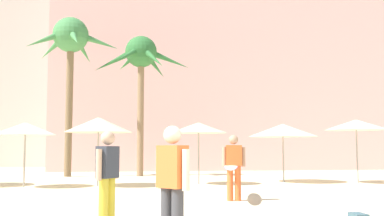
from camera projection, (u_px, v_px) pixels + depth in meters
The scene contains 12 objects.
hotel_pink at pixel (229, 44), 34.27m from camera, with size 24.10×10.81×18.08m, color beige.
hotel_tower_gray at pixel (65, 32), 39.41m from camera, with size 13.17×9.34×22.47m, color #BCB7AD.
palm_tree_far_left at pixel (71, 44), 22.83m from camera, with size 4.45×4.37×7.80m.
palm_tree_left at pixel (141, 60), 23.12m from camera, with size 4.81×4.52×6.95m.
cafe_umbrella_0 at pixel (283, 130), 18.70m from camera, with size 2.77×2.77×2.33m.
cafe_umbrella_1 at pixel (356, 125), 18.12m from camera, with size 2.42×2.42×2.47m.
cafe_umbrella_3 at pixel (25, 129), 16.20m from camera, with size 2.10×2.10×2.24m.
cafe_umbrella_4 at pixel (99, 125), 16.70m from camera, with size 2.44×2.44×2.46m.
cafe_umbrella_7 at pixel (199, 128), 17.58m from camera, with size 2.14×2.14×2.32m.
person_far_right at pixel (233, 165), 12.04m from camera, with size 1.11×3.10×1.68m.
person_mid_right at pixel (172, 182), 6.12m from camera, with size 0.45×0.53×1.63m.
person_mid_left at pixel (107, 174), 7.88m from camera, with size 0.41×0.56×1.63m.
Camera 1 is at (-1.25, -4.70, 1.32)m, focal length 43.43 mm.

